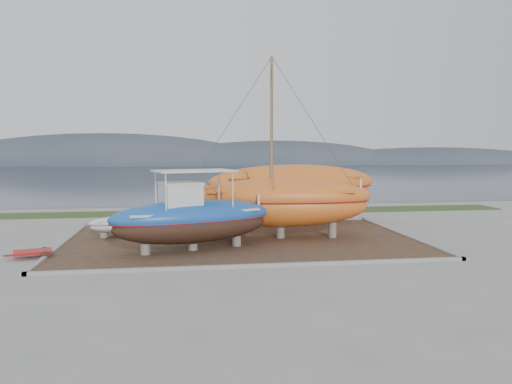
{
  "coord_description": "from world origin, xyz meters",
  "views": [
    {
      "loc": [
        -3.01,
        -22.05,
        4.94
      ],
      "look_at": [
        0.82,
        4.0,
        2.58
      ],
      "focal_mm": 35.0,
      "sensor_mm": 36.0,
      "label": 1
    }
  ],
  "objects": [
    {
      "name": "ground",
      "position": [
        0.0,
        0.0,
        0.0
      ],
      "size": [
        140.0,
        140.0,
        0.0
      ],
      "primitive_type": "plane",
      "color": "gray",
      "rests_on": "ground"
    },
    {
      "name": "white_dinghy",
      "position": [
        -6.29,
        5.9,
        0.61
      ],
      "size": [
        3.92,
        2.39,
        1.11
      ],
      "primitive_type": null,
      "rotation": [
        0.0,
        0.0,
        0.29
      ],
      "color": "silver",
      "rests_on": "dirt_patch"
    },
    {
      "name": "red_trailer",
      "position": [
        -9.71,
        1.16,
        0.17
      ],
      "size": [
        2.62,
        1.81,
        0.34
      ],
      "primitive_type": null,
      "rotation": [
        0.0,
        0.0,
        0.28
      ],
      "color": "#AC1713",
      "rests_on": "ground"
    },
    {
      "name": "sea",
      "position": [
        0.0,
        70.0,
        0.0
      ],
      "size": [
        260.0,
        100.0,
        0.04
      ],
      "primitive_type": null,
      "color": "#192332",
      "rests_on": "ground"
    },
    {
      "name": "curb_frame",
      "position": [
        0.0,
        4.0,
        0.07
      ],
      "size": [
        18.6,
        12.6,
        0.15
      ],
      "primitive_type": null,
      "color": "gray",
      "rests_on": "ground"
    },
    {
      "name": "mountain_ridge",
      "position": [
        0.0,
        125.0,
        0.0
      ],
      "size": [
        200.0,
        36.0,
        20.0
      ],
      "primitive_type": null,
      "color": "#333D49",
      "rests_on": "ground"
    },
    {
      "name": "dirt_patch",
      "position": [
        0.0,
        4.0,
        0.03
      ],
      "size": [
        18.0,
        12.0,
        0.06
      ],
      "primitive_type": "cube",
      "color": "#422D1E",
      "rests_on": "ground"
    },
    {
      "name": "orange_sailboat",
      "position": [
        2.18,
        4.14,
        4.87
      ],
      "size": [
        10.07,
        3.87,
        9.63
      ],
      "primitive_type": null,
      "rotation": [
        0.0,
        0.0,
        -0.1
      ],
      "color": "#D26320",
      "rests_on": "dirt_patch"
    },
    {
      "name": "blue_caique",
      "position": [
        -2.58,
        1.59,
        1.97
      ],
      "size": [
        8.3,
        4.79,
        3.81
      ],
      "primitive_type": null,
      "rotation": [
        0.0,
        0.0,
        0.31
      ],
      "color": "#1C53AE",
      "rests_on": "dirt_patch"
    },
    {
      "name": "grass_strip",
      "position": [
        0.0,
        15.5,
        0.04
      ],
      "size": [
        44.0,
        3.0,
        0.08
      ],
      "primitive_type": "cube",
      "color": "#284219",
      "rests_on": "ground"
    },
    {
      "name": "orange_bare_hull",
      "position": [
        4.1,
        9.64,
        1.9
      ],
      "size": [
        11.45,
        4.33,
        3.67
      ],
      "primitive_type": null,
      "rotation": [
        0.0,
        0.0,
        0.09
      ],
      "color": "#D26320",
      "rests_on": "dirt_patch"
    }
  ]
}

